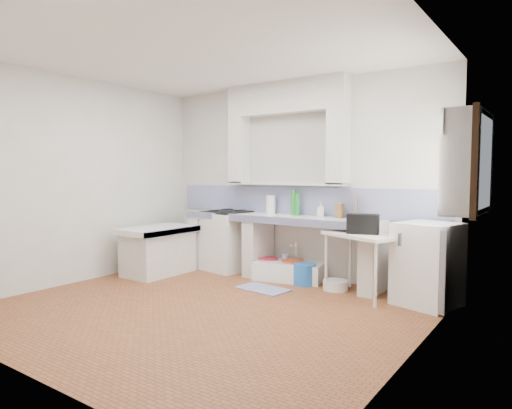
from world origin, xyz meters
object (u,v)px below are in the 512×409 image
Objects in this scene: sink at (290,272)px; fridge at (427,264)px; stove at (227,241)px; side_table at (362,265)px.

fridge is at bearing -16.94° from sink.
fridge is (1.90, -0.14, 0.36)m from sink.
fridge reaches higher than stove.
stove is at bearing 167.30° from sink.
side_table is (1.16, -0.24, 0.27)m from sink.
side_table is 0.99× the size of fridge.
stove is 3.03m from fridge.
side_table is at bearing -24.21° from sink.
sink is at bearing 8.18° from stove.
sink is 1.02× the size of side_table.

